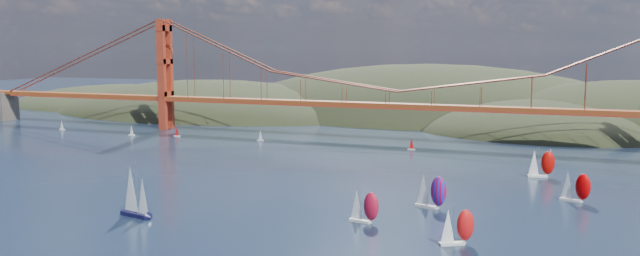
% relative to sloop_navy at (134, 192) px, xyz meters
% --- Properties ---
extents(headlands, '(725.00, 225.00, 96.00)m').
position_rel_sloop_navy_xyz_m(headlands, '(75.54, 241.63, -18.55)').
color(headlands, black).
rests_on(headlands, ground).
extents(bridge, '(552.00, 12.00, 55.00)m').
position_rel_sloop_navy_xyz_m(bridge, '(28.84, 143.35, 26.14)').
color(bridge, '#8C3A15').
rests_on(bridge, ground).
extents(sloop_navy, '(9.28, 6.03, 13.81)m').
position_rel_sloop_navy_xyz_m(sloop_navy, '(0.00, 0.00, 0.00)').
color(sloop_navy, black).
rests_on(sloop_navy, ground).
extents(racer_0, '(7.65, 4.03, 8.58)m').
position_rel_sloop_navy_xyz_m(racer_0, '(53.76, 14.38, -2.04)').
color(racer_0, silver).
rests_on(racer_0, ground).
extents(racer_1, '(7.51, 5.85, 8.52)m').
position_rel_sloop_navy_xyz_m(racer_1, '(76.67, 5.23, -2.07)').
color(racer_1, silver).
rests_on(racer_1, ground).
extents(racer_3, '(8.03, 5.04, 8.98)m').
position_rel_sloop_navy_xyz_m(racer_3, '(100.61, 53.64, -1.85)').
color(racer_3, white).
rests_on(racer_3, ground).
extents(racer_5, '(8.57, 5.02, 9.61)m').
position_rel_sloop_navy_xyz_m(racer_5, '(91.25, 84.19, -1.56)').
color(racer_5, silver).
rests_on(racer_5, ground).
extents(racer_rwb, '(8.72, 5.33, 9.76)m').
position_rel_sloop_navy_xyz_m(racer_rwb, '(65.89, 33.19, -1.48)').
color(racer_rwb, silver).
rests_on(racer_rwb, ground).
extents(distant_boat_0, '(3.00, 2.00, 4.70)m').
position_rel_sloop_navy_xyz_m(distant_boat_0, '(-136.36, 121.23, -3.69)').
color(distant_boat_0, silver).
rests_on(distant_boat_0, ground).
extents(distant_boat_1, '(3.00, 2.00, 4.70)m').
position_rel_sloop_navy_xyz_m(distant_boat_1, '(-90.54, 116.64, -3.69)').
color(distant_boat_1, silver).
rests_on(distant_boat_1, ground).
extents(distant_boat_2, '(3.00, 2.00, 4.70)m').
position_rel_sloop_navy_xyz_m(distant_boat_2, '(-68.89, 121.47, -3.69)').
color(distant_boat_2, silver).
rests_on(distant_boat_2, ground).
extents(distant_boat_3, '(3.00, 2.00, 4.70)m').
position_rel_sloop_navy_xyz_m(distant_boat_3, '(-26.74, 123.29, -3.69)').
color(distant_boat_3, silver).
rests_on(distant_boat_3, ground).
extents(distant_boat_8, '(3.00, 2.00, 4.70)m').
position_rel_sloop_navy_xyz_m(distant_boat_8, '(93.87, 114.92, -3.69)').
color(distant_boat_8, silver).
rests_on(distant_boat_8, ground).
extents(distant_boat_9, '(3.00, 2.00, 4.70)m').
position_rel_sloop_navy_xyz_m(distant_boat_9, '(41.28, 122.54, -3.69)').
color(distant_boat_9, silver).
rests_on(distant_boat_9, ground).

